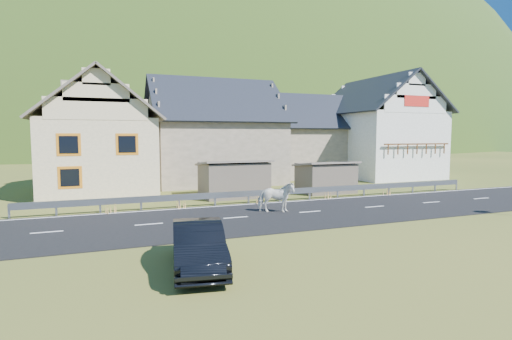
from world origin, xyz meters
name	(u,v)px	position (x,y,z in m)	size (l,w,h in m)	color
ground	(310,213)	(0.00, 0.00, 0.00)	(160.00, 160.00, 0.00)	#3F4C1C
road	(310,212)	(0.00, 0.00, 0.02)	(60.00, 7.00, 0.04)	black
lane_markings	(310,212)	(0.00, 0.00, 0.04)	(60.00, 6.60, 0.01)	silver
guardrail	(280,192)	(0.00, 3.68, 0.56)	(28.10, 0.09, 0.75)	#93969B
shed_left	(234,180)	(-2.00, 6.50, 1.10)	(4.30, 3.30, 2.40)	#706354
shed_right	(326,178)	(4.50, 6.00, 1.00)	(3.80, 2.90, 2.20)	#706354
house_cream	(99,129)	(-10.00, 12.00, 4.36)	(7.80, 9.80, 8.30)	beige
house_stone_a	(214,127)	(-1.00, 15.00, 4.63)	(10.80, 9.80, 8.90)	tan
house_stone_b	(307,132)	(9.00, 17.00, 4.24)	(9.80, 8.80, 8.10)	tan
house_white	(378,124)	(15.00, 14.00, 5.06)	(8.80, 10.80, 9.70)	white
mountain	(136,185)	(5.00, 180.00, -20.00)	(440.00, 280.00, 260.00)	#1E390F
horse	(276,197)	(-1.67, 0.51, 0.81)	(1.83, 0.84, 1.55)	white
car	(198,246)	(-7.25, -6.38, 0.68)	(1.45, 4.15, 1.37)	black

